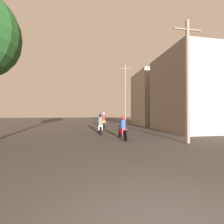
{
  "coord_description": "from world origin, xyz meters",
  "views": [
    {
      "loc": [
        -0.96,
        -1.33,
        1.59
      ],
      "look_at": [
        2.1,
        16.41,
        1.78
      ],
      "focal_mm": 24.0,
      "sensor_mm": 36.0,
      "label": 1
    }
  ],
  "objects_px": {
    "utility_pole_near": "(188,79)",
    "utility_pole_far": "(125,94)",
    "building_right_near": "(191,93)",
    "motorcycle_silver": "(100,126)",
    "motorcycle_yellow": "(104,122)",
    "building_right_far": "(155,99)",
    "motorcycle_orange": "(103,120)",
    "motorcycle_red": "(123,130)"
  },
  "relations": [
    {
      "from": "building_right_far",
      "to": "utility_pole_far",
      "type": "relative_size",
      "value": 0.85
    },
    {
      "from": "motorcycle_yellow",
      "to": "utility_pole_far",
      "type": "bearing_deg",
      "value": 45.71
    },
    {
      "from": "building_right_far",
      "to": "motorcycle_orange",
      "type": "bearing_deg",
      "value": 158.3
    },
    {
      "from": "motorcycle_orange",
      "to": "utility_pole_near",
      "type": "xyz_separation_m",
      "value": [
        2.99,
        -14.97,
        2.88
      ]
    },
    {
      "from": "building_right_far",
      "to": "motorcycle_yellow",
      "type": "bearing_deg",
      "value": -161.48
    },
    {
      "from": "motorcycle_red",
      "to": "motorcycle_orange",
      "type": "relative_size",
      "value": 1.14
    },
    {
      "from": "utility_pole_far",
      "to": "motorcycle_yellow",
      "type": "bearing_deg",
      "value": -135.83
    },
    {
      "from": "motorcycle_silver",
      "to": "motorcycle_yellow",
      "type": "distance_m",
      "value": 5.32
    },
    {
      "from": "motorcycle_red",
      "to": "motorcycle_silver",
      "type": "relative_size",
      "value": 1.07
    },
    {
      "from": "motorcycle_yellow",
      "to": "utility_pole_near",
      "type": "xyz_separation_m",
      "value": [
        3.47,
        -9.7,
        2.81
      ]
    },
    {
      "from": "motorcycle_silver",
      "to": "utility_pole_far",
      "type": "xyz_separation_m",
      "value": [
        4.29,
        8.57,
        3.75
      ]
    },
    {
      "from": "motorcycle_red",
      "to": "utility_pole_near",
      "type": "xyz_separation_m",
      "value": [
        3.16,
        -1.83,
        2.9
      ]
    },
    {
      "from": "motorcycle_orange",
      "to": "building_right_near",
      "type": "bearing_deg",
      "value": -52.12
    },
    {
      "from": "motorcycle_red",
      "to": "building_right_far",
      "type": "xyz_separation_m",
      "value": [
        7.13,
        10.37,
        2.99
      ]
    },
    {
      "from": "motorcycle_orange",
      "to": "utility_pole_far",
      "type": "xyz_separation_m",
      "value": [
        2.94,
        -1.95,
        3.76
      ]
    },
    {
      "from": "building_right_far",
      "to": "utility_pole_near",
      "type": "xyz_separation_m",
      "value": [
        -3.98,
        -12.2,
        -0.08
      ]
    },
    {
      "from": "motorcycle_yellow",
      "to": "motorcycle_red",
      "type": "bearing_deg",
      "value": -86.22
    },
    {
      "from": "utility_pole_near",
      "to": "motorcycle_red",
      "type": "bearing_deg",
      "value": 149.94
    },
    {
      "from": "motorcycle_yellow",
      "to": "motorcycle_orange",
      "type": "distance_m",
      "value": 5.29
    },
    {
      "from": "motorcycle_red",
      "to": "building_right_far",
      "type": "relative_size",
      "value": 0.3
    },
    {
      "from": "building_right_near",
      "to": "motorcycle_yellow",
      "type": "bearing_deg",
      "value": 147.15
    },
    {
      "from": "motorcycle_silver",
      "to": "building_right_near",
      "type": "bearing_deg",
      "value": 2.33
    },
    {
      "from": "motorcycle_red",
      "to": "utility_pole_near",
      "type": "bearing_deg",
      "value": -31.36
    },
    {
      "from": "motorcycle_silver",
      "to": "building_right_far",
      "type": "xyz_separation_m",
      "value": [
        8.32,
        7.74,
        2.95
      ]
    },
    {
      "from": "motorcycle_yellow",
      "to": "utility_pole_far",
      "type": "xyz_separation_m",
      "value": [
        3.42,
        3.32,
        3.69
      ]
    },
    {
      "from": "motorcycle_silver",
      "to": "utility_pole_near",
      "type": "bearing_deg",
      "value": -46.55
    },
    {
      "from": "motorcycle_silver",
      "to": "motorcycle_yellow",
      "type": "bearing_deg",
      "value": 79.69
    },
    {
      "from": "building_right_near",
      "to": "utility_pole_far",
      "type": "height_order",
      "value": "utility_pole_far"
    },
    {
      "from": "motorcycle_yellow",
      "to": "building_right_far",
      "type": "distance_m",
      "value": 8.36
    },
    {
      "from": "motorcycle_orange",
      "to": "utility_pole_far",
      "type": "height_order",
      "value": "utility_pole_far"
    },
    {
      "from": "utility_pole_near",
      "to": "motorcycle_yellow",
      "type": "bearing_deg",
      "value": 109.66
    },
    {
      "from": "utility_pole_far",
      "to": "motorcycle_silver",
      "type": "bearing_deg",
      "value": -116.62
    },
    {
      "from": "motorcycle_yellow",
      "to": "building_right_far",
      "type": "height_order",
      "value": "building_right_far"
    },
    {
      "from": "motorcycle_orange",
      "to": "building_right_far",
      "type": "relative_size",
      "value": 0.26
    },
    {
      "from": "motorcycle_orange",
      "to": "utility_pole_near",
      "type": "bearing_deg",
      "value": -75.44
    },
    {
      "from": "motorcycle_yellow",
      "to": "motorcycle_orange",
      "type": "bearing_deg",
      "value": 86.4
    },
    {
      "from": "utility_pole_near",
      "to": "utility_pole_far",
      "type": "xyz_separation_m",
      "value": [
        -0.05,
        13.02,
        0.88
      ]
    },
    {
      "from": "motorcycle_red",
      "to": "building_right_near",
      "type": "distance_m",
      "value": 8.28
    },
    {
      "from": "building_right_far",
      "to": "utility_pole_far",
      "type": "xyz_separation_m",
      "value": [
        -4.02,
        0.83,
        0.8
      ]
    },
    {
      "from": "motorcycle_yellow",
      "to": "motorcycle_orange",
      "type": "relative_size",
      "value": 1.13
    },
    {
      "from": "motorcycle_orange",
      "to": "utility_pole_near",
      "type": "relative_size",
      "value": 0.28
    },
    {
      "from": "utility_pole_near",
      "to": "utility_pole_far",
      "type": "distance_m",
      "value": 13.05
    }
  ]
}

